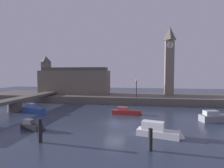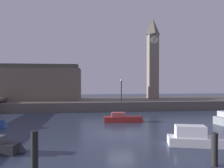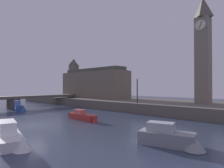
{
  "view_description": "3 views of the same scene",
  "coord_description": "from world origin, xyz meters",
  "px_view_note": "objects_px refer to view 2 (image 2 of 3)",
  "views": [
    {
      "loc": [
        3.59,
        -23.15,
        6.51
      ],
      "look_at": [
        -2.81,
        14.72,
        4.32
      ],
      "focal_mm": 29.07,
      "sensor_mm": 36.0,
      "label": 1
    },
    {
      "loc": [
        -2.97,
        -19.12,
        4.93
      ],
      "look_at": [
        1.06,
        17.77,
        4.45
      ],
      "focal_mm": 33.13,
      "sensor_mm": 36.0,
      "label": 2
    },
    {
      "loc": [
        19.56,
        -9.16,
        4.0
      ],
      "look_at": [
        -2.63,
        14.73,
        4.43
      ],
      "focal_mm": 31.03,
      "sensor_mm": 36.0,
      "label": 3
    }
  ],
  "objects_px": {
    "mooring_post_left": "(35,152)",
    "boat_dinghy_red": "(126,119)",
    "clock_tower": "(153,57)",
    "parliament_hall": "(31,82)",
    "streetlamp": "(121,88)",
    "mooring_post_right": "(215,149)",
    "boat_barge_dark": "(3,146)",
    "boat_ferry_white": "(201,138)"
  },
  "relations": [
    {
      "from": "clock_tower",
      "to": "parliament_hall",
      "type": "bearing_deg",
      "value": -176.44
    },
    {
      "from": "parliament_hall",
      "to": "mooring_post_left",
      "type": "height_order",
      "value": "parliament_hall"
    },
    {
      "from": "streetlamp",
      "to": "mooring_post_left",
      "type": "xyz_separation_m",
      "value": [
        -8.24,
        -22.72,
        -2.75
      ]
    },
    {
      "from": "boat_dinghy_red",
      "to": "streetlamp",
      "type": "bearing_deg",
      "value": 84.47
    },
    {
      "from": "boat_dinghy_red",
      "to": "mooring_post_right",
      "type": "bearing_deg",
      "value": -77.82
    },
    {
      "from": "parliament_hall",
      "to": "boat_ferry_white",
      "type": "relative_size",
      "value": 3.35
    },
    {
      "from": "boat_dinghy_red",
      "to": "boat_barge_dark",
      "type": "bearing_deg",
      "value": -136.53
    },
    {
      "from": "mooring_post_right",
      "to": "boat_ferry_white",
      "type": "relative_size",
      "value": 0.37
    },
    {
      "from": "streetlamp",
      "to": "boat_barge_dark",
      "type": "xyz_separation_m",
      "value": [
        -11.24,
        -19.32,
        -3.43
      ]
    },
    {
      "from": "mooring_post_right",
      "to": "boat_dinghy_red",
      "type": "bearing_deg",
      "value": 102.18
    },
    {
      "from": "parliament_hall",
      "to": "boat_barge_dark",
      "type": "distance_m",
      "value": 25.25
    },
    {
      "from": "mooring_post_right",
      "to": "boat_barge_dark",
      "type": "distance_m",
      "value": 13.68
    },
    {
      "from": "boat_barge_dark",
      "to": "boat_ferry_white",
      "type": "relative_size",
      "value": 0.63
    },
    {
      "from": "mooring_post_left",
      "to": "mooring_post_right",
      "type": "height_order",
      "value": "mooring_post_left"
    },
    {
      "from": "clock_tower",
      "to": "boat_barge_dark",
      "type": "distance_m",
      "value": 33.29
    },
    {
      "from": "mooring_post_left",
      "to": "mooring_post_right",
      "type": "distance_m",
      "value": 10.2
    },
    {
      "from": "streetlamp",
      "to": "mooring_post_left",
      "type": "height_order",
      "value": "streetlamp"
    },
    {
      "from": "parliament_hall",
      "to": "mooring_post_right",
      "type": "xyz_separation_m",
      "value": [
        17.97,
        -28.0,
        -3.77
      ]
    },
    {
      "from": "clock_tower",
      "to": "mooring_post_right",
      "type": "bearing_deg",
      "value": -100.6
    },
    {
      "from": "mooring_post_left",
      "to": "boat_ferry_white",
      "type": "height_order",
      "value": "mooring_post_left"
    },
    {
      "from": "clock_tower",
      "to": "parliament_hall",
      "type": "distance_m",
      "value": 24.08
    },
    {
      "from": "mooring_post_right",
      "to": "boat_ferry_white",
      "type": "bearing_deg",
      "value": 71.01
    },
    {
      "from": "clock_tower",
      "to": "boat_dinghy_red",
      "type": "xyz_separation_m",
      "value": [
        -8.39,
        -16.11,
        -9.42
      ]
    },
    {
      "from": "mooring_post_left",
      "to": "mooring_post_right",
      "type": "bearing_deg",
      "value": -0.92
    },
    {
      "from": "mooring_post_left",
      "to": "boat_dinghy_red",
      "type": "relative_size",
      "value": 0.46
    },
    {
      "from": "clock_tower",
      "to": "boat_dinghy_red",
      "type": "relative_size",
      "value": 3.24
    },
    {
      "from": "mooring_post_left",
      "to": "boat_dinghy_red",
      "type": "xyz_separation_m",
      "value": [
        7.32,
        13.18,
        -0.72
      ]
    },
    {
      "from": "boat_barge_dark",
      "to": "parliament_hall",
      "type": "bearing_deg",
      "value": 101.05
    },
    {
      "from": "parliament_hall",
      "to": "mooring_post_right",
      "type": "height_order",
      "value": "parliament_hall"
    },
    {
      "from": "streetlamp",
      "to": "mooring_post_right",
      "type": "bearing_deg",
      "value": -85.11
    },
    {
      "from": "clock_tower",
      "to": "mooring_post_right",
      "type": "distance_m",
      "value": 31.26
    },
    {
      "from": "streetlamp",
      "to": "mooring_post_right",
      "type": "relative_size",
      "value": 2.0
    },
    {
      "from": "parliament_hall",
      "to": "mooring_post_right",
      "type": "relative_size",
      "value": 9.05
    },
    {
      "from": "streetlamp",
      "to": "boat_dinghy_red",
      "type": "xyz_separation_m",
      "value": [
        -0.92,
        -9.54,
        -3.47
      ]
    },
    {
      "from": "clock_tower",
      "to": "mooring_post_left",
      "type": "bearing_deg",
      "value": -118.21
    },
    {
      "from": "parliament_hall",
      "to": "streetlamp",
      "type": "height_order",
      "value": "parliament_hall"
    },
    {
      "from": "mooring_post_right",
      "to": "boat_barge_dark",
      "type": "height_order",
      "value": "mooring_post_right"
    },
    {
      "from": "parliament_hall",
      "to": "mooring_post_left",
      "type": "xyz_separation_m",
      "value": [
        7.77,
        -27.83,
        -3.58
      ]
    },
    {
      "from": "mooring_post_left",
      "to": "mooring_post_right",
      "type": "xyz_separation_m",
      "value": [
        10.2,
        -0.16,
        -0.18
      ]
    },
    {
      "from": "streetlamp",
      "to": "boat_ferry_white",
      "type": "bearing_deg",
      "value": -80.41
    },
    {
      "from": "clock_tower",
      "to": "mooring_post_right",
      "type": "xyz_separation_m",
      "value": [
        -5.51,
        -29.46,
        -8.88
      ]
    },
    {
      "from": "streetlamp",
      "to": "mooring_post_right",
      "type": "distance_m",
      "value": 23.15
    }
  ]
}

